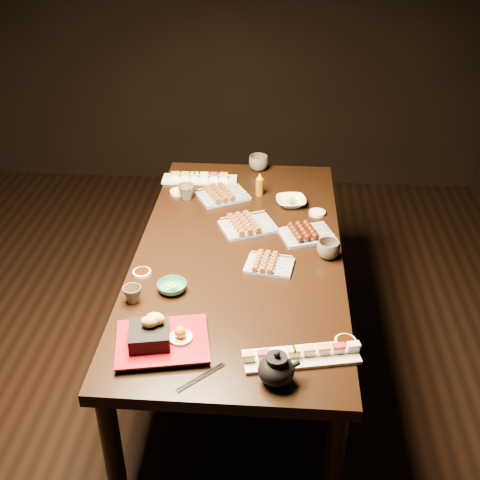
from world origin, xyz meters
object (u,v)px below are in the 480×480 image
condiment_bottle (260,184)px  teacup_near_left (133,294)px  yakitori_plate_right (269,262)px  sushi_platter_far (200,176)px  teacup_far_right (259,163)px  tempura_tray (162,333)px  yakitori_plate_center (248,222)px  teacup_far_left (186,192)px  teapot (276,367)px  edamame_bowl_green (172,287)px  dining_table (239,316)px  teacup_mid_right (328,249)px  sushi_platter_near (301,353)px  yakitori_plate_left (223,192)px  edamame_bowl_cream (291,202)px

condiment_bottle → teacup_near_left: bearing=-115.7°
yakitori_plate_right → teacup_near_left: 0.59m
sushi_platter_far → teacup_far_right: size_ratio=3.72×
tempura_tray → yakitori_plate_center: bearing=62.2°
teacup_far_left → teacup_far_right: bearing=46.8°
teapot → condiment_bottle: 1.32m
teacup_far_right → yakitori_plate_right: bearing=-84.6°
yakitori_plate_center → teacup_far_left: (-0.33, 0.27, 0.01)m
teacup_near_left → condiment_bottle: 1.03m
teacup_far_right → condiment_bottle: (0.02, -0.30, 0.02)m
edamame_bowl_green → dining_table: bearing=52.9°
teacup_far_right → teacup_mid_right: bearing=-68.5°
sushi_platter_near → teacup_far_right: 1.53m
yakitori_plate_left → tempura_tray: tempura_tray is taller
edamame_bowl_cream → teapot: size_ratio=1.03×
yakitori_plate_left → teacup_far_left: teacup_far_left is taller
sushi_platter_far → edamame_bowl_cream: size_ratio=2.68×
yakitori_plate_right → sushi_platter_far: bearing=125.5°
yakitori_plate_left → teacup_far_left: bearing=160.9°
edamame_bowl_green → condiment_bottle: condiment_bottle is taller
teacup_near_left → sushi_platter_far: bearing=83.6°
teacup_near_left → teacup_far_right: size_ratio=0.68×
tempura_tray → teacup_far_right: (0.27, 1.48, -0.02)m
tempura_tray → teapot: 0.43m
yakitori_plate_center → teacup_far_left: teacup_far_left is taller
condiment_bottle → tempura_tray: bearing=-103.8°
yakitori_plate_right → teapot: bearing=-77.5°
teacup_mid_right → teacup_far_right: teacup_far_right is taller
sushi_platter_near → teacup_near_left: bearing=145.2°
teacup_far_left → teacup_far_right: teacup_far_right is taller
teacup_near_left → teacup_far_left: 0.87m
teapot → condiment_bottle: bearing=77.4°
dining_table → condiment_bottle: bearing=80.7°
yakitori_plate_right → edamame_bowl_cream: size_ratio=1.34×
yakitori_plate_right → teacup_far_right: bearing=104.3°
condiment_bottle → yakitori_plate_left: bearing=-167.9°
yakitori_plate_left → teapot: teapot is taller
yakitori_plate_center → teacup_near_left: (-0.41, -0.59, 0.00)m
teacup_far_right → edamame_bowl_green: bearing=-104.1°
yakitori_plate_center → yakitori_plate_right: size_ratio=1.24×
teacup_mid_right → tempura_tray: bearing=-134.8°
edamame_bowl_green → condiment_bottle: bearing=70.0°
edamame_bowl_cream → teapot: bearing=-92.3°
tempura_tray → teacup_far_right: bearing=68.6°
yakitori_plate_left → teacup_near_left: (-0.26, -0.89, 0.00)m
teacup_near_left → edamame_bowl_green: bearing=29.4°
teacup_near_left → condiment_bottle: (0.45, 0.93, 0.03)m
sushi_platter_far → teacup_near_left: teacup_near_left is taller
sushi_platter_near → teapot: bearing=-139.2°
teacup_near_left → teacup_mid_right: 0.85m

